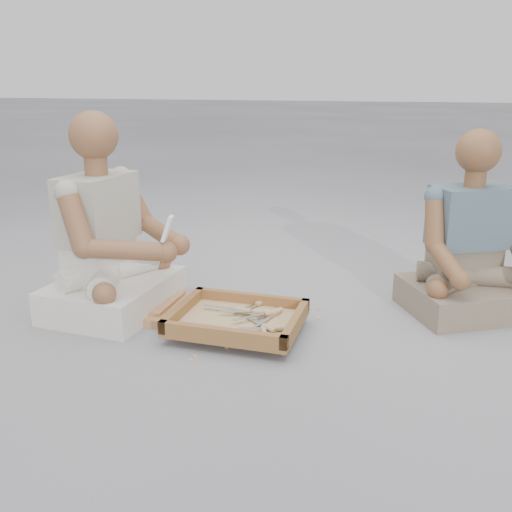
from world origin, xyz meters
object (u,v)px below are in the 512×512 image
(craftsman, at_px, (109,246))
(companion, at_px, (470,254))
(tool_tray, at_px, (238,320))
(carved_panel, at_px, (206,313))

(craftsman, relative_size, companion, 1.09)
(tool_tray, relative_size, companion, 0.65)
(tool_tray, distance_m, companion, 1.12)
(carved_panel, xyz_separation_m, tool_tray, (0.20, -0.13, 0.04))
(carved_panel, relative_size, tool_tray, 1.06)
(tool_tray, distance_m, craftsman, 0.70)
(carved_panel, xyz_separation_m, companion, (1.14, 0.43, 0.26))
(carved_panel, bearing_deg, craftsman, -173.78)
(tool_tray, xyz_separation_m, companion, (0.94, 0.56, 0.22))
(craftsman, xyz_separation_m, companion, (1.59, 0.48, -0.03))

